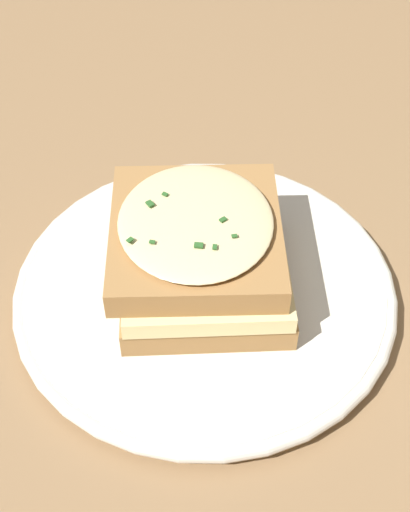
{
  "coord_description": "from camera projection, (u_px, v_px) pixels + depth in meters",
  "views": [
    {
      "loc": [
        0.3,
        0.01,
        0.4
      ],
      "look_at": [
        -0.02,
        -0.03,
        0.04
      ],
      "focal_mm": 50.0,
      "sensor_mm": 36.0,
      "label": 1
    }
  ],
  "objects": [
    {
      "name": "ground_plane",
      "position": [
        240.0,
        327.0,
        0.5
      ],
      "size": [
        2.4,
        2.4,
        0.0
      ],
      "primitive_type": "plane",
      "color": "olive"
    },
    {
      "name": "sandwich",
      "position": [
        201.0,
        251.0,
        0.48
      ],
      "size": [
        0.14,
        0.14,
        0.06
      ],
      "rotation": [
        0.0,
        0.0,
        0.16
      ],
      "color": "#A37542",
      "rests_on": "dinner_plate"
    },
    {
      "name": "dinner_plate",
      "position": [
        205.0,
        289.0,
        0.51
      ],
      "size": [
        0.27,
        0.27,
        0.02
      ],
      "color": "silver",
      "rests_on": "ground_plane"
    }
  ]
}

